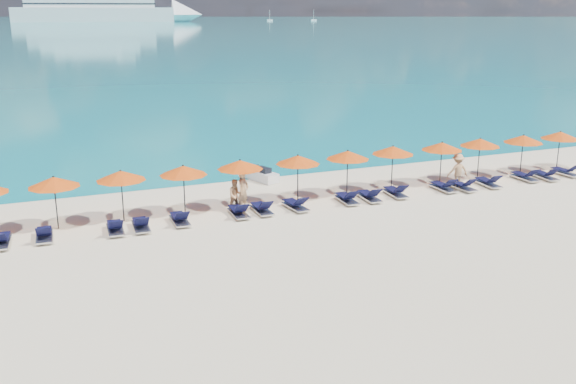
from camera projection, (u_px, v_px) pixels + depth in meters
name	position (u px, v px, depth m)	size (l,w,h in m)	color
ground	(317.00, 240.00, 25.31)	(1400.00, 1400.00, 0.00)	beige
sea	(29.00, 20.00, 613.26)	(1600.00, 1300.00, 0.01)	#1FA9B2
cruise_ship	(111.00, 8.00, 523.07)	(152.73, 43.46, 42.01)	silver
sailboat_near	(270.00, 20.00, 580.93)	(5.29, 1.76, 9.69)	silver
sailboat_far	(314.00, 20.00, 579.65)	(5.32, 1.77, 9.75)	silver
jetski	(262.00, 175.00, 34.12)	(1.40, 2.23, 0.74)	silver
beachgoer_a	(243.00, 191.00, 28.80)	(0.68, 0.44, 1.86)	tan
beachgoer_b	(236.00, 195.00, 28.80)	(0.72, 0.42, 1.48)	tan
beachgoer_c	(458.00, 170.00, 32.74)	(1.13, 0.52, 1.75)	tan
umbrella_3	(54.00, 182.00, 26.12)	(2.10, 2.10, 2.28)	black
umbrella_4	(121.00, 176.00, 27.12)	(2.10, 2.10, 2.28)	black
umbrella_5	(183.00, 170.00, 27.99)	(2.10, 2.10, 2.28)	black
umbrella_6	(240.00, 165.00, 29.04)	(2.10, 2.10, 2.28)	black
umbrella_7	(298.00, 160.00, 30.00)	(2.10, 2.10, 2.28)	black
umbrella_8	(348.00, 155.00, 30.99)	(2.10, 2.10, 2.28)	black
umbrella_9	(393.00, 150.00, 32.04)	(2.10, 2.10, 2.28)	black
umbrella_10	(442.00, 146.00, 32.97)	(2.10, 2.10, 2.28)	black
umbrella_11	(480.00, 142.00, 33.95)	(2.10, 2.10, 2.28)	black
umbrella_12	(523.00, 139.00, 34.86)	(2.10, 2.10, 2.28)	black
umbrella_13	(560.00, 135.00, 35.90)	(2.10, 2.10, 2.28)	black
lounger_4	(1.00, 240.00, 24.62)	(0.76, 1.75, 0.66)	silver
lounger_5	(44.00, 234.00, 25.29)	(0.70, 1.73, 0.66)	silver
lounger_6	(115.00, 227.00, 26.10)	(0.71, 1.73, 0.66)	silver
lounger_7	(141.00, 224.00, 26.46)	(0.71, 1.73, 0.66)	silver
lounger_8	(180.00, 219.00, 27.20)	(0.65, 1.71, 0.66)	silver
lounger_9	(239.00, 211.00, 28.20)	(0.68, 1.72, 0.66)	silver
lounger_10	(262.00, 208.00, 28.63)	(0.63, 1.70, 0.66)	silver
lounger_11	(296.00, 205.00, 29.16)	(0.79, 1.75, 0.66)	silver
lounger_12	(347.00, 198.00, 30.18)	(0.70, 1.73, 0.66)	silver
lounger_13	(369.00, 196.00, 30.55)	(0.72, 1.73, 0.66)	silver
lounger_14	(396.00, 192.00, 31.22)	(0.74, 1.74, 0.66)	silver
lounger_15	(443.00, 186.00, 32.21)	(0.63, 1.70, 0.66)	silver
lounger_16	(462.00, 186.00, 32.33)	(0.70, 1.73, 0.66)	silver
lounger_17	(488.00, 182.00, 32.99)	(0.75, 1.74, 0.66)	silver
lounger_18	(525.00, 176.00, 34.19)	(0.63, 1.70, 0.66)	silver
lounger_19	(545.00, 175.00, 34.39)	(0.78, 1.75, 0.66)	silver
lounger_20	(566.00, 171.00, 35.19)	(0.71, 1.73, 0.66)	silver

